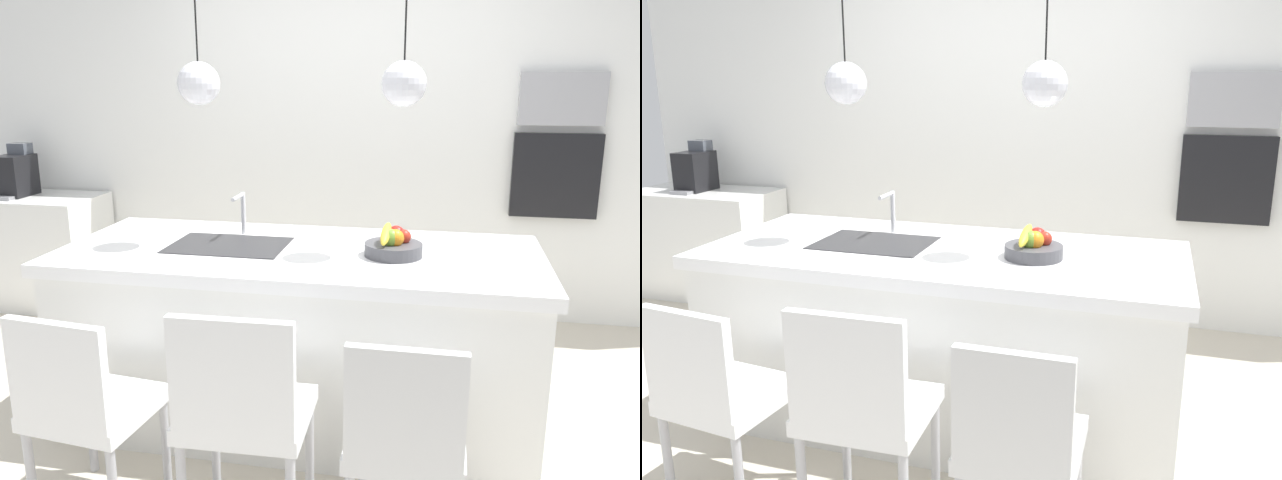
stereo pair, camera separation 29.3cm
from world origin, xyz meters
TOP-DOWN VIEW (x-y plane):
  - floor at (0.00, 0.00)m, footprint 6.60×6.60m
  - back_wall at (0.00, 1.65)m, footprint 6.00×0.10m
  - kitchen_island at (0.00, 0.00)m, footprint 2.27×0.98m
  - sink_basin at (-0.35, 0.00)m, footprint 0.56×0.40m
  - faucet at (-0.35, 0.21)m, footprint 0.02×0.17m
  - fruit_bowl at (0.45, -0.03)m, footprint 0.26×0.26m
  - side_counter at (-2.40, 1.28)m, footprint 1.10×0.60m
  - coffee_machine at (-2.44, 1.28)m, footprint 0.20×0.35m
  - microwave at (1.38, 1.58)m, footprint 0.54×0.08m
  - oven at (1.38, 1.58)m, footprint 0.56×0.08m
  - chair_near at (-0.63, -0.88)m, footprint 0.47×0.46m
  - chair_middle at (-0.01, -0.88)m, footprint 0.47×0.43m
  - chair_far at (0.57, -0.88)m, footprint 0.41×0.42m
  - pendant_light_left at (-0.47, 0.00)m, footprint 0.20×0.20m
  - pendant_light_right at (0.47, 0.00)m, footprint 0.20×0.20m

SIDE VIEW (x-z plane):
  - floor at x=0.00m, z-range 0.00..0.00m
  - side_counter at x=-2.40m, z-range 0.00..0.82m
  - kitchen_island at x=0.00m, z-range 0.00..0.88m
  - chair_near at x=-0.63m, z-range 0.05..0.91m
  - chair_far at x=0.57m, z-range 0.05..0.92m
  - chair_middle at x=-0.01m, z-range 0.07..0.99m
  - sink_basin at x=-0.35m, z-range 0.87..0.89m
  - fruit_bowl at x=0.45m, z-range 0.85..1.01m
  - coffee_machine at x=-2.44m, z-range 0.79..1.17m
  - faucet at x=-0.35m, z-range 0.91..1.13m
  - oven at x=1.38m, z-range 0.76..1.32m
  - back_wall at x=0.00m, z-range 0.00..2.60m
  - microwave at x=1.38m, z-range 1.37..1.71m
  - pendant_light_left at x=-0.47m, z-range 1.25..2.05m
  - pendant_light_right at x=0.47m, z-range 1.25..2.05m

